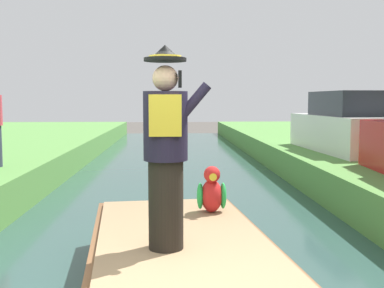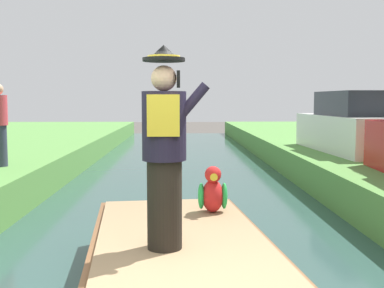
% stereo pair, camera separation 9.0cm
% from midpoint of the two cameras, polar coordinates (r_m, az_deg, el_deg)
% --- Properties ---
extents(boat, '(2.23, 4.36, 0.61)m').
position_cam_midpoint_polar(boat, '(4.64, -1.49, -15.69)').
color(boat, brown).
rests_on(boat, canal_water).
extents(person_pirate, '(0.61, 0.42, 1.85)m').
position_cam_midpoint_polar(person_pirate, '(4.19, -3.82, -0.56)').
color(person_pirate, black).
rests_on(person_pirate, boat).
extents(parrot_plush, '(0.36, 0.35, 0.57)m').
position_cam_midpoint_polar(parrot_plush, '(5.66, 1.98, -5.95)').
color(parrot_plush, red).
rests_on(parrot_plush, boat).
extents(parked_car_white, '(1.92, 4.09, 1.50)m').
position_cam_midpoint_polar(parked_car_white, '(12.31, 18.50, 2.10)').
color(parked_car_white, white).
rests_on(parked_car_white, grass_bank_far).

